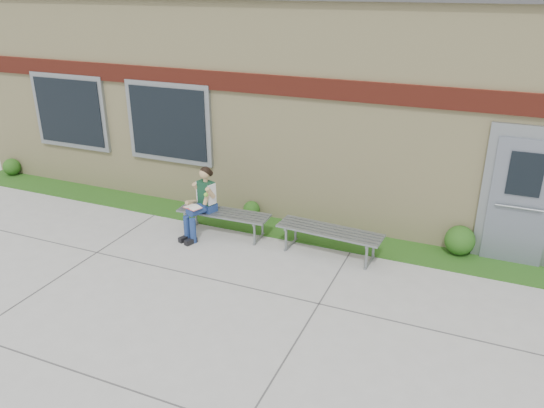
% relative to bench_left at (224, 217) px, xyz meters
% --- Properties ---
extents(ground, '(80.00, 80.00, 0.00)m').
position_rel_bench_left_xyz_m(ground, '(1.32, -2.00, -0.34)').
color(ground, '#9E9E99').
rests_on(ground, ground).
extents(grass_strip, '(16.00, 0.80, 0.02)m').
position_rel_bench_left_xyz_m(grass_strip, '(1.32, 0.60, -0.33)').
color(grass_strip, '#225015').
rests_on(grass_strip, ground).
extents(school_building, '(16.20, 6.22, 4.20)m').
position_rel_bench_left_xyz_m(school_building, '(1.32, 3.99, 1.76)').
color(school_building, beige).
rests_on(school_building, ground).
extents(bench_left, '(1.72, 0.53, 0.44)m').
position_rel_bench_left_xyz_m(bench_left, '(0.00, 0.00, 0.00)').
color(bench_left, gray).
rests_on(bench_left, ground).
extents(bench_right, '(1.81, 0.61, 0.46)m').
position_rel_bench_left_xyz_m(bench_right, '(2.00, 0.00, 0.02)').
color(bench_right, gray).
rests_on(bench_right, ground).
extents(girl, '(0.52, 0.81, 1.28)m').
position_rel_bench_left_xyz_m(girl, '(-0.34, -0.19, 0.33)').
color(girl, navy).
rests_on(girl, ground).
extents(shrub_west, '(0.40, 0.40, 0.40)m').
position_rel_bench_left_xyz_m(shrub_west, '(-6.14, 0.85, -0.12)').
color(shrub_west, '#225015').
rests_on(shrub_west, grass_strip).
extents(shrub_mid, '(0.33, 0.33, 0.33)m').
position_rel_bench_left_xyz_m(shrub_mid, '(0.16, 0.85, -0.16)').
color(shrub_mid, '#225015').
rests_on(shrub_mid, grass_strip).
extents(shrub_east, '(0.50, 0.50, 0.50)m').
position_rel_bench_left_xyz_m(shrub_east, '(4.03, 0.85, -0.07)').
color(shrub_east, '#225015').
rests_on(shrub_east, grass_strip).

